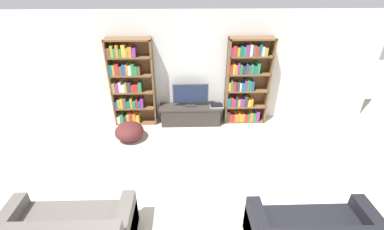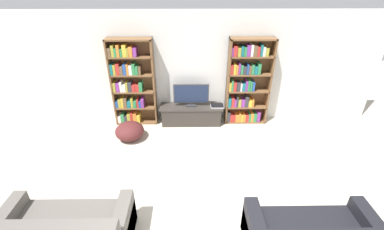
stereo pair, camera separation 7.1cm
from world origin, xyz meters
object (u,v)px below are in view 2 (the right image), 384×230
(beanbag_ottoman, at_px, (130,131))
(bookshelf_right, at_px, (246,83))
(television, at_px, (191,95))
(bookshelf_left, at_px, (131,83))
(laptop, at_px, (217,106))
(tv_stand, at_px, (191,115))

(beanbag_ottoman, bearing_deg, bookshelf_right, 16.11)
(bookshelf_right, height_order, television, bookshelf_right)
(bookshelf_left, height_order, television, bookshelf_left)
(television, height_order, laptop, television)
(bookshelf_right, height_order, beanbag_ottoman, bookshelf_right)
(bookshelf_left, bearing_deg, bookshelf_right, -0.03)
(bookshelf_right, height_order, laptop, bookshelf_right)
(bookshelf_left, xyz_separation_m, beanbag_ottoman, (0.03, -0.77, -0.82))
(laptop, relative_size, beanbag_ottoman, 0.50)
(bookshelf_left, distance_m, beanbag_ottoman, 1.13)
(tv_stand, distance_m, beanbag_ottoman, 1.53)
(tv_stand, bearing_deg, bookshelf_left, 175.75)
(bookshelf_right, relative_size, television, 2.46)
(bookshelf_left, height_order, laptop, bookshelf_left)
(television, bearing_deg, laptop, -3.86)
(bookshelf_left, xyz_separation_m, bookshelf_right, (2.69, -0.00, -0.01))
(tv_stand, xyz_separation_m, laptop, (0.62, -0.00, 0.24))
(laptop, bearing_deg, bookshelf_right, 9.12)
(bookshelf_right, bearing_deg, bookshelf_left, 179.97)
(bookshelf_right, xyz_separation_m, television, (-1.29, -0.06, -0.25))
(bookshelf_left, height_order, tv_stand, bookshelf_left)
(television, relative_size, beanbag_ottoman, 1.32)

